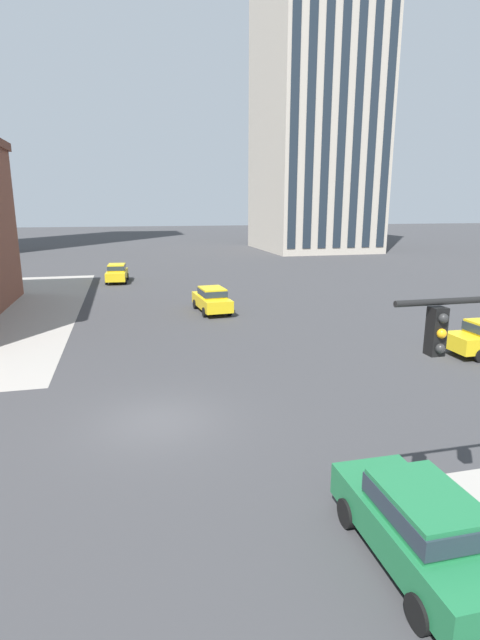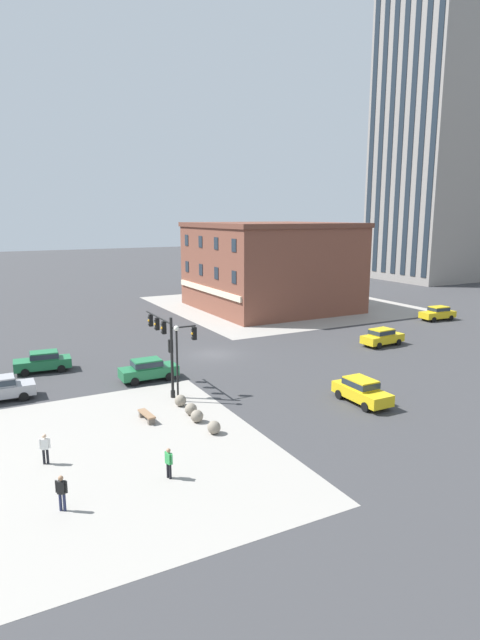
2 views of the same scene
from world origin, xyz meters
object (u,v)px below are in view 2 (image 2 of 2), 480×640
Objects in this scene: bollard_sphere_curb_b at (191,409)px; pedestrian_near_bench at (169,461)px; traffic_signal_main at (168,340)px; car_main_northbound_near at (43,361)px; pedestrian_walking_east at (62,491)px; car_main_northbound_far at (438,313)px; car_main_southbound_far at (361,390)px; bollard_sphere_curb_a at (180,400)px; car_cross_westbound at (148,369)px; bollard_sphere_curb_d at (214,427)px; bollard_sphere_curb_c at (197,416)px; street_lamp_corner_near at (177,354)px; car_main_southbound_near at (382,336)px; pedestrian_at_curb at (45,447)px; bench_near_signal at (147,416)px; car_cross_eastbound at (0,388)px.

pedestrian_near_bench is at bearing -29.98° from bollard_sphere_curb_b.
car_main_northbound_near is (-9.50, -7.37, -2.92)m from traffic_signal_main.
pedestrian_near_bench is 5.07m from pedestrian_walking_east.
car_main_northbound_far is 1.02× the size of car_main_southbound_far.
bollard_sphere_curb_a is 0.18× the size of car_cross_westbound.
traffic_signal_main is at bearing 173.69° from bollard_sphere_curb_a.
bollard_sphere_curb_d is 10.14m from pedestrian_walking_east.
bollard_sphere_curb_c is at bearing 125.06° from pedestrian_walking_east.
street_lamp_corner_near is 1.18× the size of car_main_southbound_near.
car_main_southbound_far is (2.12, 11.21, 0.53)m from bollard_sphere_curb_c.
pedestrian_at_curb is 0.36× the size of car_main_southbound_near.
car_cross_westbound is at bearing -90.42° from car_main_southbound_near.
car_main_northbound_far is at bearing 99.09° from car_cross_westbound.
bollard_sphere_curb_b is at bearing -3.82° from traffic_signal_main.
pedestrian_at_curb is at bearing -91.96° from car_main_southbound_far.
car_main_northbound_far reaches higher than bollard_sphere_curb_c.
bench_near_signal is 27.38m from car_main_southbound_near.
car_main_northbound_near is at bearing -162.95° from bench_near_signal.
pedestrian_walking_east is 36.15m from car_main_southbound_near.
bollard_sphere_curb_c is at bearing 57.57° from bench_near_signal.
car_cross_westbound is at bearing -80.91° from car_main_northbound_far.
car_main_northbound_near is at bearing -134.31° from car_main_southbound_far.
street_lamp_corner_near is at bearing 175.86° from bollard_sphere_curb_c.
traffic_signal_main reaches higher than pedestrian_at_curb.
traffic_signal_main is 1.07× the size of street_lamp_corner_near.
bollard_sphere_curb_b is 0.17× the size of car_main_northbound_near.
bollard_sphere_curb_c is at bearing -174.41° from bollard_sphere_curb_d.
pedestrian_near_bench reaches higher than bollard_sphere_curb_a.
street_lamp_corner_near is (-3.96, 0.29, 2.95)m from bollard_sphere_curb_c.
street_lamp_corner_near is (-2.69, 0.16, 2.95)m from bollard_sphere_curb_b.
bollard_sphere_curb_b is 15.96m from car_main_northbound_near.
street_lamp_corner_near is at bearing 61.43° from car_cross_eastbound.
pedestrian_near_bench reaches higher than bollard_sphere_curb_c.
bollard_sphere_curb_d is at bearing 1.31° from car_cross_westbound.
car_main_northbound_far is (-9.50, 38.09, -2.92)m from traffic_signal_main.
bench_near_signal is at bearing 170.31° from pedestrian_near_bench.
bollard_sphere_curb_c is at bearing 145.72° from pedestrian_near_bench.
car_main_northbound_near is (-13.89, -4.26, 0.59)m from bench_near_signal.
bollard_sphere_curb_d is 0.18× the size of car_cross_eastbound.
car_cross_eastbound is at bearing -136.13° from bench_near_signal.
street_lamp_corner_near reaches higher than car_cross_eastbound.
bollard_sphere_curb_a is at bearing -115.03° from car_main_southbound_far.
bollard_sphere_curb_a is 0.17× the size of car_main_northbound_near.
bollard_sphere_curb_a is 24.34m from car_main_southbound_near.
bollard_sphere_curb_a is at bearing 1.56° from car_cross_westbound.
car_main_northbound_far is at bearing 122.93° from car_main_southbound_far.
bollard_sphere_curb_b is at bearing 129.73° from pedestrian_walking_east.
bollard_sphere_curb_b is 11.86m from pedestrian_walking_east.
car_cross_westbound is at bearing -176.35° from street_lamp_corner_near.
bollard_sphere_curb_b and bollard_sphere_curb_d have the same top height.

